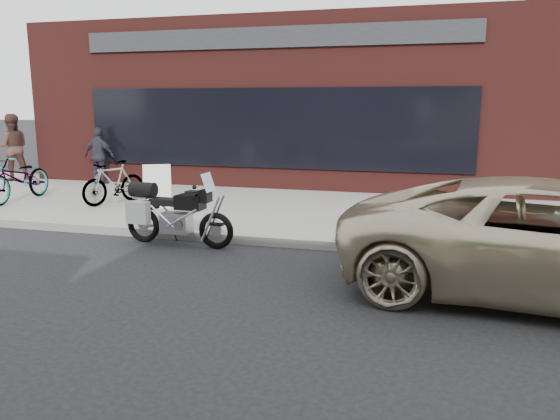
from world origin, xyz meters
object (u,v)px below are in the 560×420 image
Objects in this scene: bicycle_front at (20,178)px; bicycle_rear at (114,182)px; motorcycle at (171,213)px; sandwich_sign at (157,186)px; cafe_patron_left at (12,147)px; cafe_patron_right at (99,156)px.

bicycle_front is 1.26× the size of bicycle_rear.
motorcycle is 2.65m from sandwich_sign.
bicycle_rear is (-2.56, 2.39, 0.08)m from motorcycle.
cafe_patron_left is at bearing 131.22° from sandwich_sign.
cafe_patron_right is (2.81, 0.00, -0.17)m from cafe_patron_left.
cafe_patron_right is at bearing 115.01° from sandwich_sign.
bicycle_front is (-4.79, 2.14, 0.13)m from motorcycle.
cafe_patron_left is (-7.37, 4.92, 0.55)m from motorcycle.
bicycle_rear reaches higher than sandwich_sign.
cafe_patron_left reaches higher than bicycle_rear.
cafe_patron_right is at bearing 137.65° from cafe_patron_left.
motorcycle is at bearing -19.05° from bicycle_rear.
bicycle_rear is 0.83× the size of cafe_patron_left.
bicycle_rear is (2.23, 0.24, -0.05)m from bicycle_front.
bicycle_front is 1.28× the size of cafe_patron_right.
cafe_patron_right is (-2.01, 2.53, 0.30)m from bicycle_rear.
motorcycle reaches higher than bicycle_rear.
motorcycle is 2.15× the size of sandwich_sign.
bicycle_front is 1.05× the size of cafe_patron_left.
cafe_patron_left reaches higher than sandwich_sign.
motorcycle is at bearing 103.94° from cafe_patron_left.
bicycle_rear is 1.15m from sandwich_sign.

